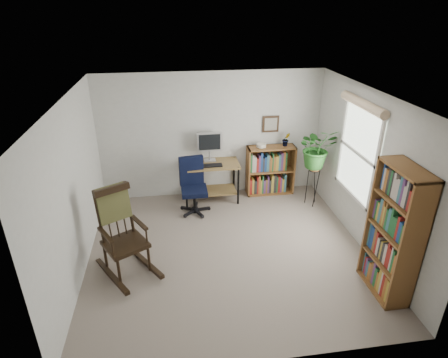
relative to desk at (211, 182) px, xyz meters
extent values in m
cube|color=gray|center=(0.06, -1.70, -0.38)|extent=(4.20, 4.00, 0.00)
cube|color=silver|center=(0.06, -1.70, 2.02)|extent=(4.20, 4.00, 0.00)
cube|color=silver|center=(0.06, 0.30, 0.82)|extent=(4.20, 0.00, 2.40)
cube|color=silver|center=(0.06, -3.70, 0.82)|extent=(4.20, 0.00, 2.40)
cube|color=silver|center=(-2.04, -1.70, 0.82)|extent=(0.00, 4.00, 2.40)
cube|color=silver|center=(2.16, -1.70, 0.82)|extent=(0.00, 4.00, 2.40)
cube|color=black|center=(0.00, -0.12, 0.39)|extent=(0.40, 0.15, 0.02)
imported|color=#256021|center=(1.86, -0.45, 1.12)|extent=(1.69, 1.87, 1.46)
imported|color=#256021|center=(1.47, 0.13, 0.66)|extent=(0.13, 0.24, 0.11)
camera|label=1|loc=(-0.69, -6.39, 3.13)|focal=30.00mm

